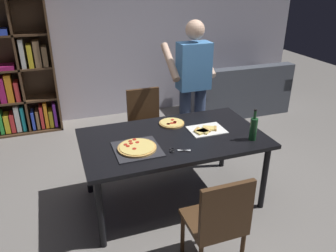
% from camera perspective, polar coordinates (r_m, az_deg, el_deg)
% --- Properties ---
extents(ground_plane, '(12.00, 12.00, 0.00)m').
position_cam_1_polar(ground_plane, '(3.68, 0.80, -12.33)').
color(ground_plane, gray).
extents(back_wall, '(6.40, 0.10, 2.80)m').
position_cam_1_polar(back_wall, '(5.50, -8.92, 15.97)').
color(back_wall, '#BCB7C6').
rests_on(back_wall, ground_plane).
extents(dining_table, '(1.79, 1.02, 0.75)m').
position_cam_1_polar(dining_table, '(3.31, 0.87, -2.85)').
color(dining_table, black).
rests_on(dining_table, ground_plane).
extents(chair_near_camera, '(0.42, 0.42, 0.90)m').
position_cam_1_polar(chair_near_camera, '(2.65, 8.64, -15.64)').
color(chair_near_camera, '#472D19').
rests_on(chair_near_camera, ground_plane).
extents(chair_far_side, '(0.42, 0.42, 0.90)m').
position_cam_1_polar(chair_far_side, '(4.24, -3.83, 0.99)').
color(chair_far_side, '#472D19').
rests_on(chair_far_side, ground_plane).
extents(couch, '(1.71, 0.86, 0.85)m').
position_cam_1_polar(couch, '(5.88, 11.57, 5.30)').
color(couch, '#4C515B').
rests_on(couch, ground_plane).
extents(bookshelf, '(1.40, 0.35, 1.95)m').
position_cam_1_polar(bookshelf, '(5.34, -26.57, 7.58)').
color(bookshelf, '#513823').
rests_on(bookshelf, ground_plane).
extents(person_serving_pizza, '(0.55, 0.54, 1.75)m').
position_cam_1_polar(person_serving_pizza, '(4.04, 4.26, 7.16)').
color(person_serving_pizza, '#38476B').
rests_on(person_serving_pizza, ground_plane).
extents(pepperoni_pizza_on_tray, '(0.42, 0.42, 0.04)m').
position_cam_1_polar(pepperoni_pizza_on_tray, '(3.05, -5.33, -3.79)').
color(pepperoni_pizza_on_tray, '#2D2D33').
rests_on(pepperoni_pizza_on_tray, dining_table).
extents(pizza_slices_on_towel, '(0.36, 0.28, 0.03)m').
position_cam_1_polar(pizza_slices_on_towel, '(3.41, 6.52, -0.67)').
color(pizza_slices_on_towel, white).
rests_on(pizza_slices_on_towel, dining_table).
extents(wine_bottle, '(0.07, 0.07, 0.32)m').
position_cam_1_polar(wine_bottle, '(3.27, 14.44, -0.39)').
color(wine_bottle, '#194723').
rests_on(wine_bottle, dining_table).
extents(kitchen_scissors, '(0.20, 0.12, 0.01)m').
position_cam_1_polar(kitchen_scissors, '(3.02, 1.44, -4.20)').
color(kitchen_scissors, silver).
rests_on(kitchen_scissors, dining_table).
extents(second_pizza_plain, '(0.27, 0.27, 0.03)m').
position_cam_1_polar(second_pizza_plain, '(3.54, 0.64, 0.51)').
color(second_pizza_plain, tan).
rests_on(second_pizza_plain, dining_table).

